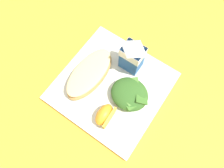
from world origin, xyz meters
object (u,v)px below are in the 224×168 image
Objects in this scene: white_plate at (112,86)px; milk_carton at (132,55)px; green_salad_pile at (129,95)px; orange_wedge_front at (105,115)px; cheesy_pizza_bread at (90,74)px.

milk_carton is (0.01, 0.08, 0.07)m from white_plate.
white_plate is 2.69× the size of green_salad_pile.
orange_wedge_front is (0.03, -0.08, 0.03)m from white_plate.
white_plate is at bearing 178.15° from green_salad_pile.
green_salad_pile is 0.95× the size of milk_carton.
cheesy_pizza_bread is at bearing -168.56° from white_plate.
white_plate is at bearing 112.91° from orange_wedge_front.
orange_wedge_front is (0.10, -0.07, 0.00)m from cheesy_pizza_bread.
green_salad_pile is 0.08m from orange_wedge_front.
cheesy_pizza_bread is at bearing -128.06° from milk_carton.
milk_carton is 0.17m from orange_wedge_front.
cheesy_pizza_bread is 0.12m from orange_wedge_front.
green_salad_pile is (0.12, 0.01, 0.00)m from cheesy_pizza_bread.
white_plate is 0.11m from milk_carton.
green_salad_pile is at bearing 75.12° from orange_wedge_front.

